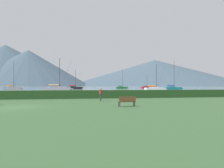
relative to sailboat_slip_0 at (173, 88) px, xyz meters
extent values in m
plane|color=#385B33|center=(-42.86, -56.23, -0.67)|extent=(1000.00, 1000.00, 0.00)
cube|color=gray|center=(-42.86, 80.77, -0.66)|extent=(320.00, 246.00, 0.00)
cube|color=#284C23|center=(-42.86, -45.23, -0.06)|extent=(80.00, 1.20, 1.21)
cube|color=#19707A|center=(-0.11, 0.00, -0.13)|extent=(6.79, 2.34, 1.07)
cone|color=#19707A|center=(3.77, -0.01, -0.13)|extent=(1.17, 0.91, 0.91)
cube|color=#16646E|center=(-0.49, 0.00, 0.26)|extent=(2.52, 1.63, 0.68)
cylinder|color=#333338|center=(0.47, 0.00, 5.26)|extent=(0.14, 0.14, 10.68)
cylinder|color=#333338|center=(-1.05, 0.00, 0.99)|extent=(3.05, 0.12, 0.12)
cylinder|color=#2847A3|center=(-1.05, 0.00, 0.99)|extent=(2.60, 0.43, 0.43)
cylinder|color=#333338|center=(2.07, 0.00, 4.99)|extent=(3.23, 0.04, 10.15)
cube|color=#9E9EA3|center=(-62.93, 14.92, -0.14)|extent=(6.79, 2.77, 1.04)
cone|color=#9E9EA3|center=(-59.15, 15.21, -0.14)|extent=(1.20, 0.97, 0.89)
cube|color=gray|center=(-63.31, 14.89, 0.24)|extent=(2.58, 1.77, 0.66)
cylinder|color=#333338|center=(-62.36, 14.96, 5.48)|extent=(0.13, 0.13, 11.14)
cylinder|color=#333338|center=(-63.85, 14.85, 0.95)|extent=(2.99, 0.34, 0.11)
cylinder|color=orange|center=(-63.85, 14.85, 0.95)|extent=(2.56, 0.61, 0.42)
cylinder|color=#333338|center=(-60.80, 15.08, 5.20)|extent=(3.15, 0.26, 10.60)
cube|color=black|center=(-38.09, 21.72, -0.13)|extent=(6.92, 2.59, 1.08)
cone|color=black|center=(-34.18, 21.59, -0.13)|extent=(1.20, 0.96, 0.91)
cube|color=black|center=(-38.48, 21.74, 0.27)|extent=(2.60, 1.73, 0.68)
cylinder|color=#333338|center=(-37.50, 21.70, 3.96)|extent=(0.14, 0.14, 8.07)
cylinder|color=#333338|center=(-39.04, 21.76, 1.00)|extent=(3.08, 0.23, 0.12)
cylinder|color=red|center=(-39.04, 21.76, 1.00)|extent=(2.63, 0.52, 0.43)
cylinder|color=#333338|center=(-35.89, 21.65, 3.76)|extent=(3.25, 0.15, 7.67)
cube|color=#236B38|center=(-13.87, 29.82, -0.20)|extent=(6.12, 2.66, 0.93)
cone|color=#236B38|center=(-10.49, 30.19, -0.20)|extent=(1.10, 0.90, 0.79)
cube|color=#206032|center=(-14.20, 29.79, 0.14)|extent=(2.35, 1.65, 0.59)
cylinder|color=#333338|center=(-13.36, 29.88, 4.52)|extent=(0.12, 0.12, 9.35)
cylinder|color=#333338|center=(-14.69, 29.74, 0.78)|extent=(2.67, 0.39, 0.10)
cylinder|color=#2D7542|center=(-14.69, 29.74, 0.78)|extent=(2.30, 0.61, 0.37)
cylinder|color=#333338|center=(-11.97, 30.03, 4.29)|extent=(2.81, 0.33, 8.89)
cube|color=red|center=(0.88, 33.75, -0.20)|extent=(6.22, 3.04, 0.94)
cone|color=red|center=(4.23, 34.34, -0.20)|extent=(1.14, 0.96, 0.80)
cube|color=#A52020|center=(0.55, 33.69, 0.15)|extent=(2.42, 1.79, 0.60)
cylinder|color=#333338|center=(1.38, 33.84, 3.40)|extent=(0.12, 0.12, 7.10)
cylinder|color=#333338|center=(0.06, 33.61, 0.78)|extent=(2.66, 0.56, 0.10)
cylinder|color=gray|center=(0.06, 33.61, 0.78)|extent=(2.31, 0.76, 0.37)
cylinder|color=#333338|center=(2.77, 34.08, 3.22)|extent=(2.79, 0.51, 6.76)
cube|color=white|center=(-11.83, -11.16, -0.14)|extent=(6.67, 2.35, 1.04)
cone|color=white|center=(-8.04, -11.12, -0.14)|extent=(1.15, 0.90, 0.89)
cube|color=silver|center=(-12.21, -11.16, 0.24)|extent=(2.48, 1.62, 0.66)
cylinder|color=#333338|center=(-11.26, -11.15, 3.96)|extent=(0.13, 0.13, 8.10)
cylinder|color=#333338|center=(-12.76, -11.17, 0.95)|extent=(2.99, 0.15, 0.11)
cylinder|color=orange|center=(-12.76, -11.17, 0.95)|extent=(2.54, 0.44, 0.42)
cylinder|color=#333338|center=(-9.70, -11.13, 3.75)|extent=(3.16, 0.06, 7.71)
cube|color=#9E9EA3|center=(-43.02, -9.55, -0.04)|extent=(7.97, 3.00, 1.24)
cone|color=#9E9EA3|center=(-38.53, -9.72, -0.04)|extent=(1.39, 1.10, 1.05)
cube|color=gray|center=(-43.47, -9.53, 0.41)|extent=(2.99, 2.00, 0.79)
cylinder|color=#333338|center=(-42.35, -9.57, 4.77)|extent=(0.16, 0.16, 9.52)
cylinder|color=#333338|center=(-44.12, -9.51, 1.25)|extent=(3.55, 0.27, 0.13)
cylinder|color=tan|center=(-44.12, -9.51, 1.25)|extent=(3.03, 0.61, 0.49)
cylinder|color=#333338|center=(-40.49, -9.65, 4.54)|extent=(3.74, 0.18, 9.06)
cube|color=brown|center=(-32.87, -57.38, -0.22)|extent=(1.66, 0.61, 0.06)
cube|color=brown|center=(-32.85, -57.56, 0.06)|extent=(1.62, 0.29, 0.45)
cylinder|color=#333338|center=(-32.16, -57.14, -0.44)|extent=(0.08, 0.08, 0.45)
cylinder|color=#333338|center=(-33.61, -57.29, -0.44)|extent=(0.08, 0.08, 0.45)
cylinder|color=#333338|center=(-32.13, -57.47, -0.44)|extent=(0.08, 0.08, 0.45)
cylinder|color=#333338|center=(-33.58, -57.61, -0.44)|extent=(0.08, 0.08, 0.45)
cylinder|color=#2D3347|center=(-34.50, -50.76, -0.24)|extent=(0.14, 0.14, 0.85)
cylinder|color=#2D3347|center=(-34.49, -50.58, -0.24)|extent=(0.14, 0.14, 0.85)
cylinder|color=maroon|center=(-34.49, -50.67, 0.46)|extent=(0.36, 0.36, 0.55)
cylinder|color=maroon|center=(-34.50, -50.91, 0.49)|extent=(0.09, 0.09, 0.50)
cylinder|color=maroon|center=(-34.49, -50.43, 0.49)|extent=(0.09, 0.09, 0.50)
sphere|color=tan|center=(-34.49, -50.67, 0.87)|extent=(0.22, 0.22, 0.22)
cone|color=#425666|center=(125.05, 335.58, 25.86)|extent=(353.19, 353.19, 53.06)
cone|color=#425666|center=(-158.63, 320.40, 35.56)|extent=(277.61, 277.61, 72.46)
cone|color=#425666|center=(-113.58, 286.04, 28.87)|extent=(203.02, 203.02, 59.07)
camera|label=1|loc=(-37.57, -76.23, 1.35)|focal=33.59mm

